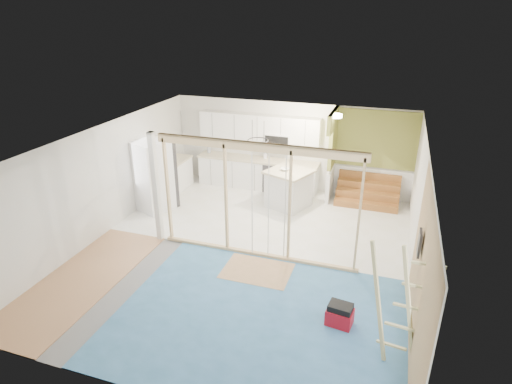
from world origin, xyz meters
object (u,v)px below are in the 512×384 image
(fridge, at_px, (153,177))
(ladder, at_px, (398,306))
(island, at_px, (289,189))
(toolbox, at_px, (340,315))

(fridge, bearing_deg, ladder, -7.77)
(island, bearing_deg, fridge, -136.85)
(toolbox, distance_m, ladder, 1.30)
(fridge, height_order, ladder, ladder)
(fridge, distance_m, toolbox, 6.24)
(ladder, bearing_deg, toolbox, 168.90)
(ladder, bearing_deg, fridge, 171.42)
(island, xyz_separation_m, toolbox, (2.03, -4.39, -0.32))
(island, relative_size, toolbox, 2.90)
(toolbox, relative_size, ladder, 0.24)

